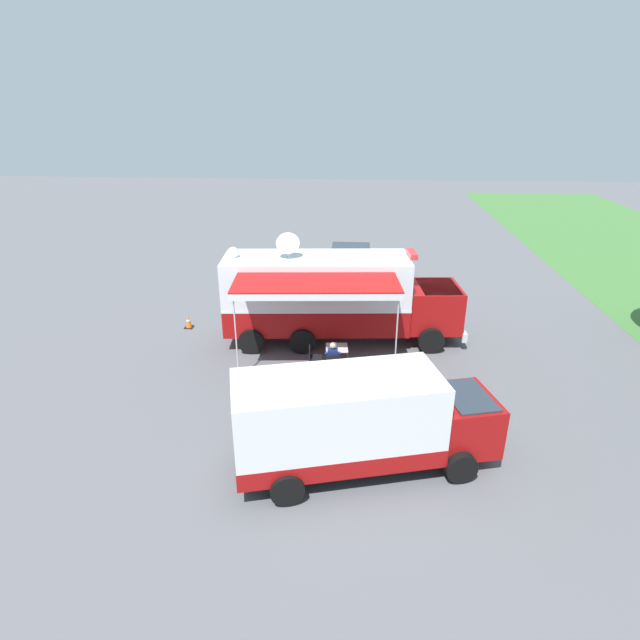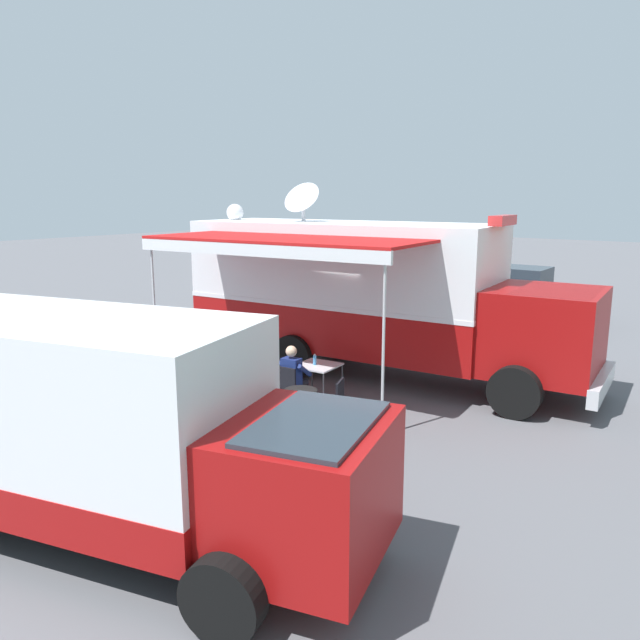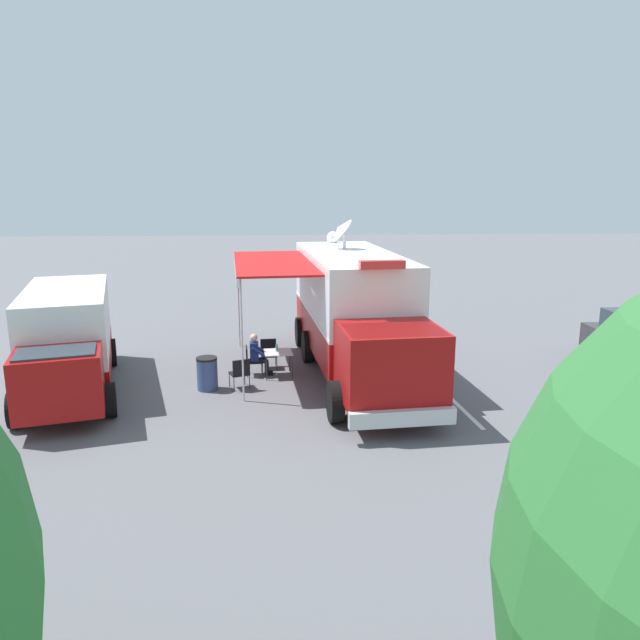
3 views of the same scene
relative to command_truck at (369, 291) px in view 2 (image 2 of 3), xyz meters
name	(u,v)px [view 2 (image 2 of 3)]	position (x,y,z in m)	size (l,w,h in m)	color
ground_plane	(341,368)	(0.03, -0.75, -1.94)	(100.00, 100.00, 0.00)	#5B5B60
lot_stripe	(490,366)	(-2.27, 2.10, -1.94)	(0.12, 4.80, 0.01)	silver
command_truck	(369,291)	(0.00, 0.00, 0.00)	(5.53, 9.67, 4.53)	#9E0F0F
folding_table	(317,367)	(2.25, 0.20, -1.27)	(0.87, 0.87, 0.73)	silver
water_bottle	(315,360)	(2.29, 0.16, -1.11)	(0.07, 0.07, 0.22)	#4C99D8
folding_chair_at_table	(289,384)	(3.05, 0.10, -1.43)	(0.52, 0.52, 0.87)	black
folding_chair_beside_table	(276,371)	(2.55, -0.65, -1.43)	(0.52, 0.52, 0.87)	black
folding_chair_spare_by_truck	(333,399)	(3.27, 1.34, -1.43)	(0.62, 0.62, 0.87)	black
seated_responder	(294,374)	(2.86, 0.08, -1.29)	(0.69, 0.59, 1.25)	navy
trash_bin	(301,416)	(4.17, 1.30, -1.49)	(0.57, 0.57, 0.91)	#384C7F
traffic_cone	(204,323)	(-0.68, -6.38, -1.66)	(0.36, 0.36, 0.58)	black
support_truck	(87,425)	(7.91, 1.01, -0.56)	(3.73, 7.10, 2.70)	white
car_behind_truck	(518,293)	(-8.60, 0.52, -1.06)	(2.07, 4.23, 1.76)	#2D2D33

